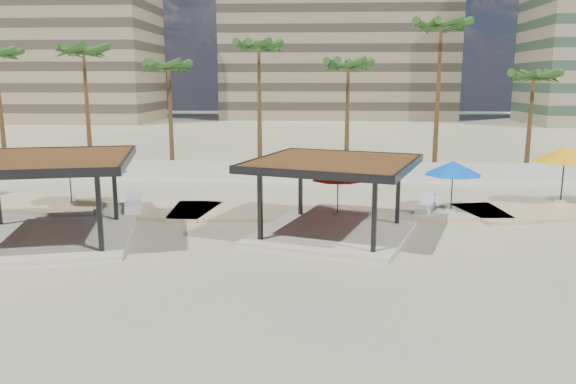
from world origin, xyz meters
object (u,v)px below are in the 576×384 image
Objects in this scene: lounger_a at (133,205)px; pavilion_central at (333,190)px; pavilion_west at (43,191)px; lounger_b at (425,207)px; umbrella_c at (338,173)px.

pavilion_central is at bearing -127.12° from lounger_a.
pavilion_central is 3.28× the size of lounger_a.
pavilion_west is 16.97m from lounger_b.
pavilion_west is at bearing 142.49° from lounger_a.
pavilion_central reaches higher than umbrella_c.
lounger_a is at bearing 114.03° from lounger_b.
pavilion_west is at bearing 131.23° from lounger_b.
lounger_a is at bearing 55.95° from pavilion_west.
pavilion_west is at bearing -153.58° from pavilion_central.
lounger_b is at bearing 58.96° from pavilion_central.
lounger_b is (4.53, 3.85, -1.55)m from pavilion_central.
pavilion_west reaches higher than pavilion_central.
lounger_b is at bearing -105.70° from lounger_a.
pavilion_central is 2.90m from umbrella_c.
pavilion_central is at bearing -95.92° from umbrella_c.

